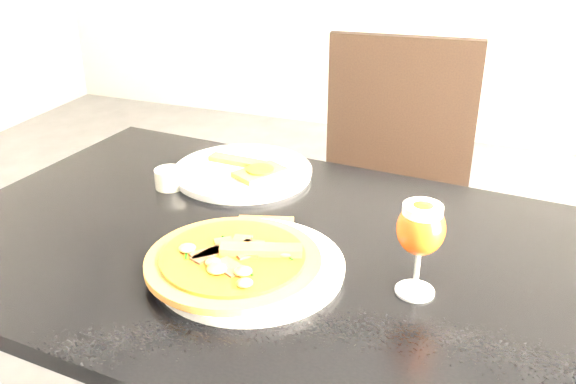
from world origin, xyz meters
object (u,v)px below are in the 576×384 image
at_px(dining_table, 259,283).
at_px(chair_far, 390,199).
at_px(pizza, 234,259).
at_px(beer_glass, 421,229).

xyz_separation_m(dining_table, chair_far, (0.10, 0.70, -0.13)).
bearing_deg(pizza, dining_table, 92.50).
height_order(chair_far, pizza, chair_far).
bearing_deg(dining_table, beer_glass, -7.09).
relative_size(chair_far, pizza, 3.32).
bearing_deg(pizza, chair_far, 83.33).
height_order(dining_table, chair_far, chair_far).
distance_m(chair_far, pizza, 0.86).
distance_m(dining_table, pizza, 0.16).
bearing_deg(chair_far, pizza, -102.20).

